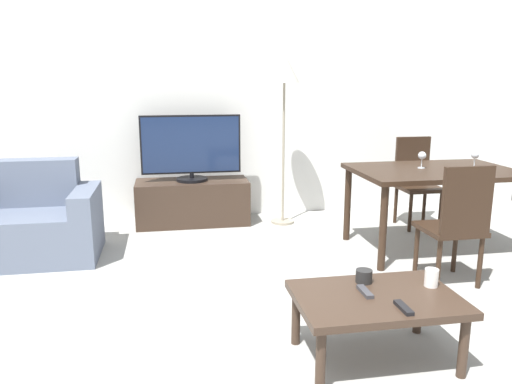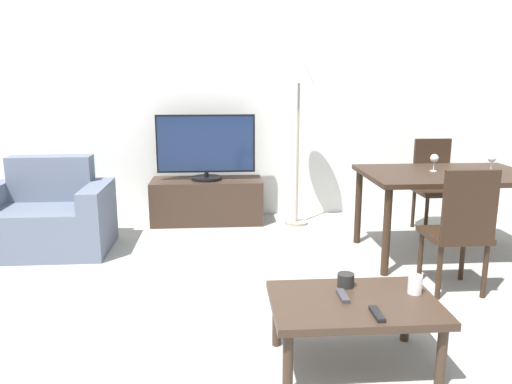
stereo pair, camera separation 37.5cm
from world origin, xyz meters
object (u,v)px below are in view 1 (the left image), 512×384
coffee_table (376,303)px  remote_primary (365,292)px  cup_white_near (364,276)px  cup_colored_far (431,278)px  tv (191,148)px  armchair (31,224)px  dining_chair_far (416,178)px  tv_stand (193,202)px  dining_table (434,178)px  floor_lamp (284,79)px  wine_glass_left (475,156)px  dining_chair_near (457,221)px  remote_secondary (404,308)px  wine_glass_center (422,157)px

coffee_table → remote_primary: remote_primary is taller
cup_white_near → cup_colored_far: 0.36m
tv → coffee_table: 2.97m
armchair → dining_chair_far: 3.68m
tv_stand → dining_table: 2.39m
armchair → floor_lamp: (2.32, 0.66, 1.20)m
dining_table → cup_colored_far: bearing=-119.1°
dining_table → dining_chair_far: size_ratio=1.52×
coffee_table → wine_glass_left: (1.58, 1.62, 0.51)m
floor_lamp → wine_glass_left: size_ratio=11.86×
armchair → tv_stand: size_ratio=0.95×
coffee_table → dining_chair_far: bearing=58.7°
remote_primary → wine_glass_left: 2.32m
coffee_table → dining_chair_near: 1.29m
dining_chair_near → cup_white_near: bearing=-145.4°
floor_lamp → cup_white_near: size_ratio=18.86×
floor_lamp → remote_secondary: floor_lamp is taller
armchair → cup_colored_far: 3.21m
tv → wine_glass_center: bearing=-30.8°
remote_secondary → tv: bearing=106.5°
tv → remote_primary: size_ratio=6.76×
coffee_table → cup_colored_far: (0.34, 0.06, 0.10)m
dining_table → coffee_table: bearing=-126.8°
armchair → tv_stand: (1.39, 0.80, -0.06)m
cup_white_near → dining_table: bearing=49.9°
armchair → wine_glass_left: size_ratio=7.50×
remote_primary → dining_chair_near: bearing=38.5°
dining_table → wine_glass_center: bearing=152.3°
remote_secondary → wine_glass_center: bearing=60.4°
tv → wine_glass_center: tv is taller
dining_chair_near → remote_secondary: (-0.90, -1.02, -0.11)m
tv → cup_colored_far: bearing=-67.1°
coffee_table → floor_lamp: size_ratio=0.50×
tv_stand → wine_glass_center: wine_glass_center is taller
tv → wine_glass_left: (2.40, -1.19, 0.03)m
tv_stand → dining_table: size_ratio=0.84×
dining_table → wine_glass_left: size_ratio=9.40×
dining_chair_far → floor_lamp: size_ratio=0.52×
tv_stand → wine_glass_center: bearing=-30.9°
dining_chair_near → remote_secondary: bearing=-131.4°
dining_table → tv_stand: bearing=149.3°
tv_stand → floor_lamp: floor_lamp is taller
wine_glass_center → tv_stand: bearing=149.1°
wine_glass_center → dining_chair_far: bearing=64.7°
wine_glass_left → dining_chair_near: bearing=-128.4°
tv → wine_glass_center: 2.24m
dining_chair_far → armchair: bearing=-174.3°
floor_lamp → remote_secondary: size_ratio=11.54×
tv_stand → coffee_table: tv_stand is taller
dining_table → dining_chair_far: dining_chair_far is taller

